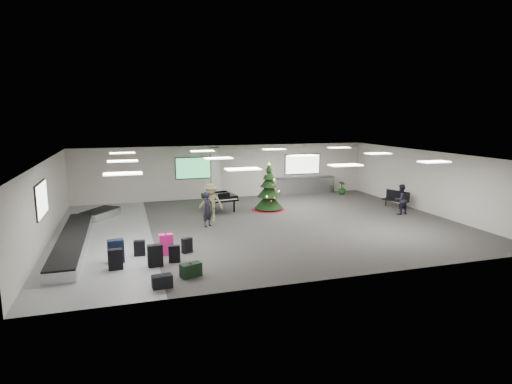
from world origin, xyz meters
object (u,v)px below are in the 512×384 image
object	(u,v)px
potted_plant_left	(269,191)
potted_plant_right	(342,188)
service_counter	(304,186)
traveler_bench	(401,199)
traveler_b	(211,202)
pink_suitcase	(166,244)
bench	(397,198)
christmas_tree	(269,193)
traveler_a	(208,209)
grand_piano	(220,197)
baggage_carousel	(79,234)

from	to	relation	value
potted_plant_left	potted_plant_right	bearing A→B (deg)	-1.19
service_counter	traveler_bench	bearing A→B (deg)	-70.35
potted_plant_right	traveler_b	bearing A→B (deg)	-154.81
service_counter	traveler_bench	distance (m)	7.15
pink_suitcase	bench	size ratio (longest dim) A/B	0.52
traveler_b	traveler_bench	size ratio (longest dim) A/B	1.18
traveler_bench	service_counter	bearing A→B (deg)	-79.22
service_counter	potted_plant_left	xyz separation A→B (m)	(-2.60, -0.73, -0.11)
traveler_bench	potted_plant_right	distance (m)	5.91
christmas_tree	traveler_a	world-z (taller)	christmas_tree
bench	traveler_b	distance (m)	10.32
bench	traveler_a	distance (m)	10.72
grand_piano	bench	xyz separation A→B (m)	(9.46, -2.00, -0.23)
christmas_tree	traveler_a	bearing A→B (deg)	-146.47
baggage_carousel	grand_piano	world-z (taller)	grand_piano
service_counter	christmas_tree	world-z (taller)	christmas_tree
potted_plant_right	traveler_a	bearing A→B (deg)	-150.90
traveler_bench	traveler_a	bearing A→B (deg)	-11.72
baggage_carousel	service_counter	distance (m)	14.50
christmas_tree	potted_plant_left	bearing A→B (deg)	70.59
traveler_bench	christmas_tree	bearing A→B (deg)	-35.18
service_counter	grand_piano	distance (m)	7.04
grand_piano	traveler_bench	size ratio (longest dim) A/B	1.32
bench	potted_plant_left	world-z (taller)	bench
bench	traveler_b	bearing A→B (deg)	158.08
baggage_carousel	potted_plant_left	world-z (taller)	potted_plant_left
traveler_bench	traveler_b	bearing A→B (deg)	-17.83
service_counter	grand_piano	size ratio (longest dim) A/B	1.98
service_counter	traveler_b	xyz separation A→B (m)	(-7.09, -5.23, 0.36)
bench	traveler_b	world-z (taller)	traveler_b
christmas_tree	traveler_bench	bearing A→B (deg)	-26.31
potted_plant_left	potted_plant_right	xyz separation A→B (m)	(4.88, -0.10, -0.00)
bench	grand_piano	bearing A→B (deg)	146.30
christmas_tree	traveler_a	distance (m)	4.54
bench	baggage_carousel	bearing A→B (deg)	163.47
service_counter	potted_plant_left	size ratio (longest dim) A/B	4.69
grand_piano	traveler_bench	bearing A→B (deg)	-31.43
traveler_a	bench	bearing A→B (deg)	-35.73
bench	traveler_bench	bearing A→B (deg)	-141.16
service_counter	potted_plant_left	bearing A→B (deg)	-164.38
bench	christmas_tree	bearing A→B (deg)	145.72
christmas_tree	traveler_b	size ratio (longest dim) A/B	1.43
bench	traveler_bench	world-z (taller)	traveler_bench
pink_suitcase	traveler_a	bearing A→B (deg)	55.74
potted_plant_left	potted_plant_right	distance (m)	4.88
christmas_tree	potted_plant_right	xyz separation A→B (m)	(5.94, 2.90, -0.46)
grand_piano	bench	bearing A→B (deg)	-21.47
baggage_carousel	traveler_a	size ratio (longest dim) A/B	6.09
baggage_carousel	bench	xyz separation A→B (m)	(16.07, 1.47, 0.30)
traveler_bench	potted_plant_left	size ratio (longest dim) A/B	1.79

